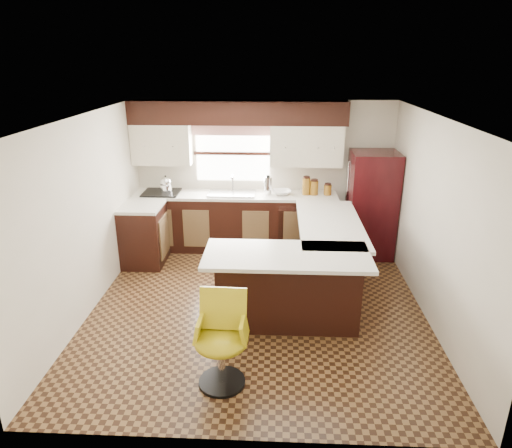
# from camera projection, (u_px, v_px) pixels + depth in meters

# --- Properties ---
(floor) EXTENTS (4.40, 4.40, 0.00)m
(floor) POSITION_uv_depth(u_px,v_px,m) (257.00, 306.00, 5.91)
(floor) COLOR #49301A
(floor) RESTS_ON ground
(ceiling) EXTENTS (4.40, 4.40, 0.00)m
(ceiling) POSITION_uv_depth(u_px,v_px,m) (258.00, 118.00, 5.07)
(ceiling) COLOR silver
(ceiling) RESTS_ON wall_back
(wall_back) EXTENTS (4.40, 0.00, 4.40)m
(wall_back) POSITION_uv_depth(u_px,v_px,m) (263.00, 174.00, 7.55)
(wall_back) COLOR beige
(wall_back) RESTS_ON floor
(wall_front) EXTENTS (4.40, 0.00, 4.40)m
(wall_front) POSITION_uv_depth(u_px,v_px,m) (244.00, 317.00, 3.43)
(wall_front) COLOR beige
(wall_front) RESTS_ON floor
(wall_left) EXTENTS (0.00, 4.40, 4.40)m
(wall_left) POSITION_uv_depth(u_px,v_px,m) (87.00, 216.00, 5.59)
(wall_left) COLOR beige
(wall_left) RESTS_ON floor
(wall_right) EXTENTS (0.00, 4.40, 4.40)m
(wall_right) POSITION_uv_depth(u_px,v_px,m) (434.00, 222.00, 5.40)
(wall_right) COLOR beige
(wall_right) RESTS_ON floor
(base_cab_back) EXTENTS (3.30, 0.60, 0.90)m
(base_cab_back) POSITION_uv_depth(u_px,v_px,m) (235.00, 223.00, 7.55)
(base_cab_back) COLOR black
(base_cab_back) RESTS_ON floor
(base_cab_left) EXTENTS (0.60, 0.70, 0.90)m
(base_cab_left) POSITION_uv_depth(u_px,v_px,m) (144.00, 236.00, 7.00)
(base_cab_left) COLOR black
(base_cab_left) RESTS_ON floor
(counter_back) EXTENTS (3.30, 0.60, 0.04)m
(counter_back) POSITION_uv_depth(u_px,v_px,m) (235.00, 195.00, 7.39)
(counter_back) COLOR silver
(counter_back) RESTS_ON base_cab_back
(counter_left) EXTENTS (0.60, 0.70, 0.04)m
(counter_left) POSITION_uv_depth(u_px,v_px,m) (141.00, 206.00, 6.84)
(counter_left) COLOR silver
(counter_left) RESTS_ON base_cab_left
(soffit) EXTENTS (3.40, 0.35, 0.36)m
(soffit) POSITION_uv_depth(u_px,v_px,m) (238.00, 113.00, 7.05)
(soffit) COLOR black
(soffit) RESTS_ON wall_back
(upper_cab_left) EXTENTS (0.94, 0.35, 0.64)m
(upper_cab_left) POSITION_uv_depth(u_px,v_px,m) (162.00, 144.00, 7.28)
(upper_cab_left) COLOR beige
(upper_cab_left) RESTS_ON wall_back
(upper_cab_right) EXTENTS (1.14, 0.35, 0.64)m
(upper_cab_right) POSITION_uv_depth(u_px,v_px,m) (306.00, 145.00, 7.18)
(upper_cab_right) COLOR beige
(upper_cab_right) RESTS_ON wall_back
(window_pane) EXTENTS (1.20, 0.02, 0.90)m
(window_pane) POSITION_uv_depth(u_px,v_px,m) (233.00, 153.00, 7.43)
(window_pane) COLOR white
(window_pane) RESTS_ON wall_back
(valance) EXTENTS (1.30, 0.06, 0.18)m
(valance) POSITION_uv_depth(u_px,v_px,m) (232.00, 130.00, 7.26)
(valance) COLOR #D19B93
(valance) RESTS_ON wall_back
(sink) EXTENTS (0.75, 0.45, 0.03)m
(sink) POSITION_uv_depth(u_px,v_px,m) (232.00, 193.00, 7.36)
(sink) COLOR #B2B2B7
(sink) RESTS_ON counter_back
(dishwasher) EXTENTS (0.58, 0.03, 0.78)m
(dishwasher) POSITION_uv_depth(u_px,v_px,m) (296.00, 231.00, 7.25)
(dishwasher) COLOR black
(dishwasher) RESTS_ON floor
(cooktop) EXTENTS (0.58, 0.50, 0.02)m
(cooktop) POSITION_uv_depth(u_px,v_px,m) (161.00, 192.00, 7.41)
(cooktop) COLOR black
(cooktop) RESTS_ON counter_back
(peninsula_long) EXTENTS (0.60, 1.95, 0.90)m
(peninsula_long) POSITION_uv_depth(u_px,v_px,m) (324.00, 256.00, 6.30)
(peninsula_long) COLOR black
(peninsula_long) RESTS_ON floor
(peninsula_return) EXTENTS (1.65, 0.60, 0.90)m
(peninsula_return) POSITION_uv_depth(u_px,v_px,m) (288.00, 289.00, 5.41)
(peninsula_return) COLOR black
(peninsula_return) RESTS_ON floor
(counter_pen_long) EXTENTS (0.84, 1.95, 0.04)m
(counter_pen_long) POSITION_uv_depth(u_px,v_px,m) (330.00, 224.00, 6.13)
(counter_pen_long) COLOR silver
(counter_pen_long) RESTS_ON peninsula_long
(counter_pen_return) EXTENTS (1.89, 0.84, 0.04)m
(counter_pen_return) POSITION_uv_depth(u_px,v_px,m) (287.00, 256.00, 5.16)
(counter_pen_return) COLOR silver
(counter_pen_return) RESTS_ON peninsula_return
(refrigerator) EXTENTS (0.72, 0.69, 1.68)m
(refrigerator) POSITION_uv_depth(u_px,v_px,m) (371.00, 205.00, 7.19)
(refrigerator) COLOR black
(refrigerator) RESTS_ON floor
(bar_chair) EXTENTS (0.52, 0.52, 0.95)m
(bar_chair) POSITION_uv_depth(u_px,v_px,m) (221.00, 343.00, 4.36)
(bar_chair) COLOR #B9A510
(bar_chair) RESTS_ON floor
(kettle) EXTENTS (0.20, 0.20, 0.27)m
(kettle) POSITION_uv_depth(u_px,v_px,m) (166.00, 184.00, 7.36)
(kettle) COLOR silver
(kettle) RESTS_ON cooktop
(percolator) EXTENTS (0.13, 0.13, 0.28)m
(percolator) POSITION_uv_depth(u_px,v_px,m) (268.00, 186.00, 7.31)
(percolator) COLOR silver
(percolator) RESTS_ON counter_back
(mixing_bowl) EXTENTS (0.34, 0.34, 0.07)m
(mixing_bowl) POSITION_uv_depth(u_px,v_px,m) (282.00, 192.00, 7.33)
(mixing_bowl) COLOR white
(mixing_bowl) RESTS_ON counter_back
(canister_large) EXTENTS (0.12, 0.12, 0.27)m
(canister_large) POSITION_uv_depth(u_px,v_px,m) (306.00, 186.00, 7.30)
(canister_large) COLOR brown
(canister_large) RESTS_ON counter_back
(canister_med) EXTENTS (0.13, 0.13, 0.22)m
(canister_med) POSITION_uv_depth(u_px,v_px,m) (314.00, 188.00, 7.30)
(canister_med) COLOR brown
(canister_med) RESTS_ON counter_back
(canister_small) EXTENTS (0.12, 0.12, 0.16)m
(canister_small) POSITION_uv_depth(u_px,v_px,m) (328.00, 190.00, 7.30)
(canister_small) COLOR brown
(canister_small) RESTS_ON counter_back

